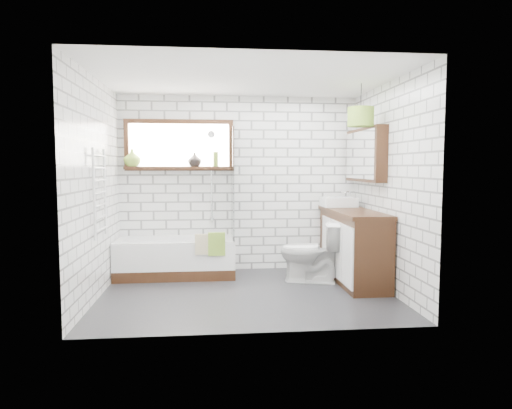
{
  "coord_description": "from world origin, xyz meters",
  "views": [
    {
      "loc": [
        -0.41,
        -5.28,
        1.49
      ],
      "look_at": [
        0.14,
        0.25,
        1.03
      ],
      "focal_mm": 32.0,
      "sensor_mm": 36.0,
      "label": 1
    }
  ],
  "objects": [
    {
      "name": "toilet",
      "position": [
        0.87,
        0.47,
        0.4
      ],
      "size": [
        0.64,
        0.87,
        0.8
      ],
      "primitive_type": "imported",
      "rotation": [
        0.0,
        0.0,
        -1.85
      ],
      "color": "white",
      "rests_on": "floor"
    },
    {
      "name": "basin",
      "position": [
        1.38,
        0.97,
        1.0
      ],
      "size": [
        0.46,
        0.4,
        0.13
      ],
      "primitive_type": "cube",
      "color": "white",
      "rests_on": "vanity"
    },
    {
      "name": "bathtub",
      "position": [
        -0.89,
        0.95,
        0.26
      ],
      "size": [
        1.59,
        0.7,
        0.51
      ],
      "primitive_type": "cube",
      "color": "white",
      "rests_on": "floor"
    },
    {
      "name": "vase_olive",
      "position": [
        -1.5,
        1.23,
        1.6
      ],
      "size": [
        0.26,
        0.26,
        0.24
      ],
      "primitive_type": "imported",
      "rotation": [
        0.0,
        0.0,
        -0.14
      ],
      "color": "olive",
      "rests_on": "window"
    },
    {
      "name": "pendant",
      "position": [
        1.41,
        0.17,
        2.1
      ],
      "size": [
        0.32,
        0.32,
        0.23
      ],
      "primitive_type": "cylinder",
      "color": "olive",
      "rests_on": "ceiling"
    },
    {
      "name": "vanity",
      "position": [
        1.44,
        0.47,
        0.47
      ],
      "size": [
        0.53,
        1.64,
        0.94
      ],
      "primitive_type": "cube",
      "color": "black",
      "rests_on": "floor"
    },
    {
      "name": "ceiling",
      "position": [
        0.0,
        0.0,
        2.5
      ],
      "size": [
        3.4,
        2.6,
        0.01
      ],
      "primitive_type": "cube",
      "color": "white",
      "rests_on": "ground"
    },
    {
      "name": "floor",
      "position": [
        0.0,
        0.0,
        -0.01
      ],
      "size": [
        3.4,
        2.6,
        0.01
      ],
      "primitive_type": "cube",
      "color": "black",
      "rests_on": "ground"
    },
    {
      "name": "wall_back",
      "position": [
        0.0,
        1.3,
        1.25
      ],
      "size": [
        3.4,
        0.01,
        2.5
      ],
      "primitive_type": "cube",
      "color": "white",
      "rests_on": "ground"
    },
    {
      "name": "towel_radiator",
      "position": [
        -1.66,
        0.0,
        1.2
      ],
      "size": [
        0.06,
        0.52,
        1.0
      ],
      "primitive_type": "cube",
      "color": "white",
      "rests_on": "wall_left"
    },
    {
      "name": "tap",
      "position": [
        1.54,
        0.97,
        1.07
      ],
      "size": [
        0.03,
        0.03,
        0.16
      ],
      "primitive_type": "cylinder",
      "rotation": [
        0.0,
        0.0,
        0.07
      ],
      "color": "silver",
      "rests_on": "vanity"
    },
    {
      "name": "towel_green",
      "position": [
        -0.34,
        0.6,
        0.49
      ],
      "size": [
        0.22,
        0.06,
        0.3
      ],
      "primitive_type": "cube",
      "color": "olive",
      "rests_on": "bathtub"
    },
    {
      "name": "mirror_cabinet",
      "position": [
        1.62,
        0.6,
        1.65
      ],
      "size": [
        0.16,
        1.2,
        0.7
      ],
      "primitive_type": "cube",
      "color": "black",
      "rests_on": "wall_right"
    },
    {
      "name": "window",
      "position": [
        -0.85,
        1.26,
        1.8
      ],
      "size": [
        1.52,
        0.16,
        0.68
      ],
      "primitive_type": "cube",
      "color": "black",
      "rests_on": "wall_back"
    },
    {
      "name": "towel_beige",
      "position": [
        -0.52,
        0.6,
        0.49
      ],
      "size": [
        0.2,
        0.05,
        0.27
      ],
      "primitive_type": "cube",
      "color": "tan",
      "rests_on": "bathtub"
    },
    {
      "name": "wall_front",
      "position": [
        0.0,
        -1.3,
        1.25
      ],
      "size": [
        3.4,
        0.01,
        2.5
      ],
      "primitive_type": "cube",
      "color": "white",
      "rests_on": "ground"
    },
    {
      "name": "vase_dark",
      "position": [
        -0.64,
        1.23,
        1.58
      ],
      "size": [
        0.24,
        0.24,
        0.2
      ],
      "primitive_type": "imported",
      "rotation": [
        0.0,
        0.0,
        -0.34
      ],
      "color": "black",
      "rests_on": "window"
    },
    {
      "name": "wall_left",
      "position": [
        -1.7,
        0.0,
        1.25
      ],
      "size": [
        0.01,
        2.6,
        2.5
      ],
      "primitive_type": "cube",
      "color": "white",
      "rests_on": "ground"
    },
    {
      "name": "shower_screen",
      "position": [
        -0.12,
        0.95,
        1.26
      ],
      "size": [
        0.02,
        0.72,
        1.5
      ],
      "primitive_type": "cube",
      "color": "white",
      "rests_on": "bathtub"
    },
    {
      "name": "bottle",
      "position": [
        -0.34,
        1.23,
        1.58
      ],
      "size": [
        0.07,
        0.07,
        0.21
      ],
      "primitive_type": "cylinder",
      "rotation": [
        0.0,
        0.0,
        0.04
      ],
      "color": "olive",
      "rests_on": "window"
    },
    {
      "name": "shower_riser",
      "position": [
        -0.4,
        1.26,
        1.35
      ],
      "size": [
        0.02,
        0.02,
        1.3
      ],
      "primitive_type": "cylinder",
      "color": "silver",
      "rests_on": "wall_back"
    },
    {
      "name": "wall_right",
      "position": [
        1.7,
        0.0,
        1.25
      ],
      "size": [
        0.01,
        2.6,
        2.5
      ],
      "primitive_type": "cube",
      "color": "white",
      "rests_on": "ground"
    }
  ]
}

